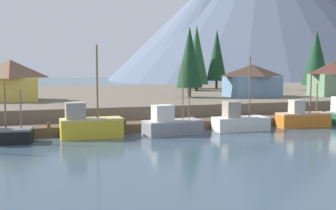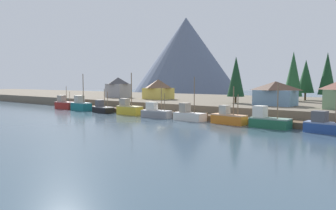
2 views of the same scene
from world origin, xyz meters
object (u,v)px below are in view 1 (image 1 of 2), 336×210
(fishing_boat_white, at_px, (239,121))
(house_blue, at_px, (252,80))
(conifer_near_right, at_px, (197,55))
(fishing_boat_yellow, at_px, (89,125))
(fishing_boat_grey, at_px, (171,124))
(conifer_mid_left, at_px, (190,57))
(house_green, at_px, (332,78))
(conifer_back_left, at_px, (316,58))
(conifer_mid_right, at_px, (188,58))
(conifer_near_left, at_px, (217,55))
(fishing_boat_orange, at_px, (302,118))
(house_yellow, at_px, (10,80))

(fishing_boat_white, distance_m, house_blue, 19.80)
(fishing_boat_white, height_order, conifer_near_right, conifer_near_right)
(fishing_boat_yellow, height_order, fishing_boat_grey, fishing_boat_yellow)
(fishing_boat_yellow, xyz_separation_m, conifer_mid_left, (17.70, 17.48, 7.41))
(house_green, bearing_deg, conifer_back_left, 62.45)
(house_green, distance_m, conifer_mid_right, 31.24)
(fishing_boat_yellow, distance_m, conifer_near_right, 43.04)
(fishing_boat_white, distance_m, conifer_mid_left, 19.29)
(conifer_near_left, bearing_deg, conifer_back_left, -37.65)
(house_green, xyz_separation_m, conifer_mid_left, (-23.45, 3.67, 3.40))
(fishing_boat_orange, distance_m, house_yellow, 39.36)
(fishing_boat_yellow, relative_size, fishing_boat_grey, 1.24)
(fishing_boat_orange, distance_m, conifer_mid_right, 41.98)
(fishing_boat_orange, bearing_deg, conifer_mid_left, 118.83)
(fishing_boat_yellow, distance_m, house_yellow, 21.54)
(fishing_boat_grey, xyz_separation_m, conifer_near_right, (16.73, 34.29, 8.44))
(fishing_boat_grey, xyz_separation_m, fishing_boat_white, (8.36, 0.32, -0.02))
(conifer_near_right, height_order, conifer_mid_left, conifer_near_right)
(fishing_boat_orange, xyz_separation_m, conifer_mid_left, (-7.89, 17.62, 7.64))
(conifer_near_right, height_order, conifer_mid_right, conifer_near_right)
(fishing_boat_grey, bearing_deg, conifer_mid_left, 55.32)
(conifer_back_left, bearing_deg, house_yellow, -172.44)
(fishing_boat_yellow, height_order, house_green, fishing_boat_yellow)
(house_yellow, xyz_separation_m, house_green, (49.41, -5.66, -0.11))
(house_yellow, bearing_deg, fishing_boat_yellow, -66.99)
(fishing_boat_white, distance_m, conifer_back_left, 41.92)
(fishing_boat_yellow, relative_size, conifer_near_left, 0.76)
(conifer_near_right, xyz_separation_m, conifer_mid_right, (0.95, 7.31, -0.51))
(fishing_boat_grey, distance_m, house_yellow, 26.57)
(house_yellow, bearing_deg, fishing_boat_white, -37.86)
(house_yellow, relative_size, conifer_mid_left, 0.69)
(house_yellow, relative_size, house_green, 1.13)
(conifer_near_right, bearing_deg, conifer_back_left, -16.81)
(fishing_boat_grey, relative_size, fishing_boat_orange, 1.16)
(conifer_near_left, relative_size, conifer_back_left, 1.06)
(fishing_boat_yellow, xyz_separation_m, house_green, (41.15, 13.80, 4.01))
(house_yellow, height_order, conifer_mid_right, conifer_mid_right)
(fishing_boat_yellow, height_order, house_yellow, fishing_boat_yellow)
(fishing_boat_grey, relative_size, house_yellow, 1.02)
(fishing_boat_orange, xyz_separation_m, conifer_back_left, (22.41, 27.08, 7.89))
(fishing_boat_white, bearing_deg, conifer_mid_left, 89.72)
(fishing_boat_white, xyz_separation_m, conifer_near_right, (8.37, 33.97, 8.46))
(house_yellow, xyz_separation_m, conifer_back_left, (56.26, 7.47, 3.54))
(conifer_mid_left, bearing_deg, conifer_mid_right, 69.84)
(conifer_near_right, bearing_deg, fishing_boat_orange, -89.70)
(fishing_boat_grey, relative_size, house_green, 1.15)
(house_yellow, height_order, conifer_mid_left, conifer_mid_left)
(fishing_boat_grey, xyz_separation_m, conifer_near_left, (23.51, 39.66, 8.56))
(fishing_boat_white, xyz_separation_m, conifer_mid_right, (9.31, 41.28, 7.95))
(conifer_near_left, bearing_deg, fishing_boat_grey, -120.65)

